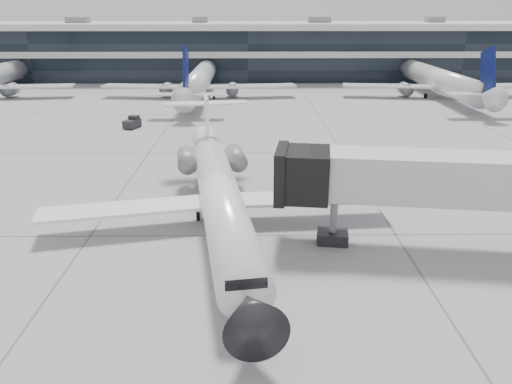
{
  "coord_description": "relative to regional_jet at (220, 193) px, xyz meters",
  "views": [
    {
      "loc": [
        0.5,
        -29.61,
        13.93
      ],
      "look_at": [
        0.84,
        1.18,
        2.6
      ],
      "focal_mm": 35.0,
      "sensor_mm": 36.0,
      "label": 1
    }
  ],
  "objects": [
    {
      "name": "ground",
      "position": [
        1.57,
        -1.66,
        -2.34
      ],
      "size": [
        220.0,
        220.0,
        0.0
      ],
      "primitive_type": "plane",
      "color": "gray",
      "rests_on": "ground"
    },
    {
      "name": "terminal",
      "position": [
        1.57,
        80.34,
        2.66
      ],
      "size": [
        170.0,
        22.0,
        10.0
      ],
      "primitive_type": "cube",
      "color": "black",
      "rests_on": "ground"
    },
    {
      "name": "bg_jet_center",
      "position": [
        -6.43,
        53.34,
        -2.34
      ],
      "size": [
        32.0,
        40.0,
        9.6
      ],
      "primitive_type": null,
      "color": "silver",
      "rests_on": "ground"
    },
    {
      "name": "bg_jet_right",
      "position": [
        33.57,
        53.34,
        -2.34
      ],
      "size": [
        32.0,
        40.0,
        9.6
      ],
      "primitive_type": null,
      "color": "silver",
      "rests_on": "ground"
    },
    {
      "name": "regional_jet",
      "position": [
        0.0,
        0.0,
        0.0
      ],
      "size": [
        23.73,
        29.61,
        6.85
      ],
      "rotation": [
        0.0,
        0.0,
        0.15
      ],
      "color": "white",
      "rests_on": "ground"
    },
    {
      "name": "jet_bridge",
      "position": [
        14.15,
        -3.69,
        2.17
      ],
      "size": [
        19.29,
        6.17,
        6.19
      ],
      "rotation": [
        0.0,
        0.0,
        -0.14
      ],
      "color": "#B7BABC",
      "rests_on": "ground"
    },
    {
      "name": "traffic_cone",
      "position": [
        -3.29,
        12.19,
        -2.09
      ],
      "size": [
        0.4,
        0.4,
        0.53
      ],
      "rotation": [
        0.0,
        0.0,
        0.15
      ],
      "color": "orange",
      "rests_on": "ground"
    },
    {
      "name": "far_tug",
      "position": [
        -12.62,
        29.91,
        -1.69
      ],
      "size": [
        2.07,
        2.61,
        1.45
      ],
      "rotation": [
        0.0,
        0.0,
        -0.36
      ],
      "color": "black",
      "rests_on": "ground"
    }
  ]
}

